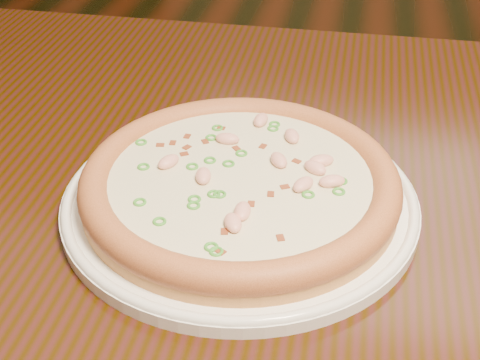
# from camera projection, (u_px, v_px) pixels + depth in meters

# --- Properties ---
(hero_table) EXTENTS (1.20, 0.80, 0.75)m
(hero_table) POSITION_uv_depth(u_px,v_px,m) (360.00, 266.00, 0.71)
(hero_table) COLOR black
(hero_table) RESTS_ON ground
(plate) EXTENTS (0.33, 0.33, 0.02)m
(plate) POSITION_uv_depth(u_px,v_px,m) (240.00, 199.00, 0.62)
(plate) COLOR white
(plate) RESTS_ON hero_table
(pizza) EXTENTS (0.29, 0.29, 0.03)m
(pizza) POSITION_uv_depth(u_px,v_px,m) (240.00, 183.00, 0.61)
(pizza) COLOR #CC9147
(pizza) RESTS_ON plate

